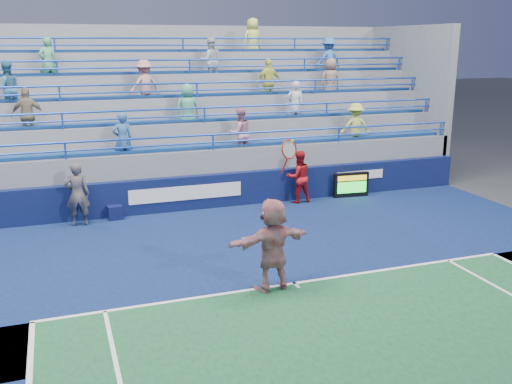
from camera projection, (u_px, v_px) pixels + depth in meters
name	position (u px, v px, depth m)	size (l,w,h in m)	color
ground	(295.00, 284.00, 12.65)	(120.00, 120.00, 0.00)	#333538
sponsor_wall	(216.00, 191.00, 18.44)	(18.00, 0.32, 1.10)	#0B163C
bleacher_stand	(188.00, 142.00, 21.62)	(18.00, 5.60, 6.13)	slate
serve_speed_board	(351.00, 185.00, 19.66)	(1.26, 0.23, 0.87)	black
judge_chair	(115.00, 211.00, 17.25)	(0.47, 0.47, 0.77)	#0C123A
tennis_player	(273.00, 244.00, 12.15)	(1.97, 0.89, 3.28)	silver
line_judge	(77.00, 194.00, 16.47)	(0.69, 0.45, 1.89)	#131636
ball_girl	(298.00, 177.00, 18.89)	(0.85, 0.66, 1.76)	#A71317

